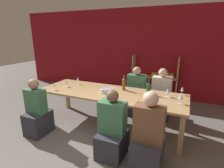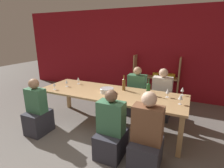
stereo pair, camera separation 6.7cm
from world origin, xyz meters
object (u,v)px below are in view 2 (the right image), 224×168
object	(u,v)px
person_near_c	(38,114)
wine_glass_red_b	(115,94)
wine_glass_red_c	(181,97)
wine_bottle_green	(148,88)
person_far_b	(161,100)
wine_bottle_dark	(124,84)
wine_glass_empty_a	(67,82)
dining_table	(110,95)
shelf_unit	(157,84)
wine_glass_red_d	(183,90)
wine_glass_empty_c	(78,79)
person_far_a	(136,97)
person_near_a	(111,133)
wine_glass_red_a	(145,94)
wine_glass_empty_b	(168,91)
person_near_b	(146,141)
wine_glass_empty_d	(54,85)
mixing_bowl	(107,90)

from	to	relation	value
person_near_c	wine_glass_red_b	bearing A→B (deg)	18.42
wine_glass_red_b	wine_glass_red_c	bearing A→B (deg)	14.70
wine_bottle_green	person_far_b	distance (m)	0.86
wine_bottle_dark	person_far_b	distance (m)	1.07
wine_glass_empty_a	dining_table	bearing A→B (deg)	2.09
dining_table	wine_glass_red_c	bearing A→B (deg)	-2.90
shelf_unit	wine_glass_red_d	bearing A→B (deg)	-64.58
wine_bottle_green	wine_glass_empty_c	distance (m)	1.71
wine_bottle_green	person_far_a	distance (m)	0.92
wine_glass_red_b	wine_glass_red_d	bearing A→B (deg)	35.69
wine_glass_empty_c	person_far_a	world-z (taller)	person_far_a
person_near_a	person_near_c	bearing A→B (deg)	179.80
person_far_b	wine_glass_red_d	bearing A→B (deg)	134.02
wine_glass_red_b	person_far_a	distance (m)	1.30
person_near_a	person_far_a	bearing A→B (deg)	93.52
wine_glass_red_a	wine_glass_empty_c	bearing A→B (deg)	167.11
wine_glass_empty_b	shelf_unit	bearing A→B (deg)	106.06
wine_bottle_green	wine_glass_red_b	world-z (taller)	wine_bottle_green
wine_glass_red_c	person_far_b	distance (m)	1.17
person_far_b	wine_bottle_dark	bearing A→B (deg)	42.47
wine_bottle_green	person_far_b	size ratio (longest dim) A/B	0.27
person_far_b	wine_bottle_green	bearing A→B (deg)	76.72
wine_glass_empty_b	dining_table	bearing A→B (deg)	-170.14
wine_bottle_green	person_near_a	distance (m)	1.20
person_near_b	person_near_c	xyz separation A→B (m)	(-2.20, 0.02, -0.02)
wine_bottle_dark	wine_glass_empty_d	xyz separation A→B (m)	(-1.38, -0.59, -0.03)
wine_bottle_green	wine_glass_red_d	world-z (taller)	wine_bottle_green
wine_glass_red_c	wine_glass_empty_a	xyz separation A→B (m)	(-2.45, 0.03, -0.02)
wine_glass_empty_a	shelf_unit	bearing A→B (deg)	52.58
shelf_unit	wine_glass_empty_d	world-z (taller)	shelf_unit
wine_bottle_dark	wine_glass_empty_b	size ratio (longest dim) A/B	1.92
wine_glass_red_c	wine_bottle_dark	bearing A→B (deg)	164.55
dining_table	wine_glass_empty_c	distance (m)	1.00
mixing_bowl	wine_glass_empty_a	world-z (taller)	wine_glass_empty_a
dining_table	wine_glass_empty_b	world-z (taller)	wine_glass_empty_b
wine_glass_red_b	wine_glass_red_d	size ratio (longest dim) A/B	1.04
dining_table	wine_glass_red_b	size ratio (longest dim) A/B	17.56
wine_glass_red_d	person_far_b	bearing A→B (deg)	134.02
wine_glass_red_d	person_far_b	xyz separation A→B (m)	(-0.45, 0.47, -0.46)
mixing_bowl	wine_glass_red_b	xyz separation A→B (m)	(0.31, -0.30, 0.07)
wine_glass_empty_a	wine_glass_empty_d	size ratio (longest dim) A/B	1.04
wine_glass_empty_c	person_near_a	size ratio (longest dim) A/B	0.15
person_near_c	mixing_bowl	bearing A→B (deg)	34.41
person_near_a	wine_glass_empty_c	bearing A→B (deg)	141.72
dining_table	wine_bottle_green	world-z (taller)	wine_bottle_green
wine_glass_empty_a	person_far_a	world-z (taller)	person_far_a
wine_bottle_dark	person_near_a	distance (m)	1.23
dining_table	person_near_a	size ratio (longest dim) A/B	2.68
person_near_c	wine_glass_empty_c	bearing A→B (deg)	77.70
wine_glass_empty_c	wine_bottle_dark	bearing A→B (deg)	0.51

